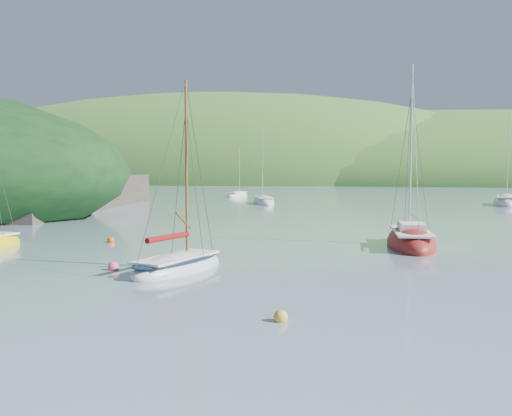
% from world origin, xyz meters
% --- Properties ---
extents(ground, '(700.00, 700.00, 0.00)m').
position_xyz_m(ground, '(0.00, 0.00, 0.00)').
color(ground, slate).
rests_on(ground, ground).
extents(shoreline_hills, '(690.00, 135.00, 56.00)m').
position_xyz_m(shoreline_hills, '(-9.66, 172.42, 0.00)').
color(shoreline_hills, '#2C6B28').
rests_on(shoreline_hills, ground).
extents(daysailer_white, '(3.38, 5.99, 8.70)m').
position_xyz_m(daysailer_white, '(-3.03, 3.41, 0.21)').
color(daysailer_white, silver).
rests_on(daysailer_white, ground).
extents(sloop_red, '(3.25, 7.68, 11.06)m').
position_xyz_m(sloop_red, '(6.70, 13.63, 0.21)').
color(sloop_red, maroon).
rests_on(sloop_red, ground).
extents(distant_sloop_a, '(4.82, 7.33, 9.88)m').
position_xyz_m(distant_sloop_a, '(-10.18, 48.61, 0.17)').
color(distant_sloop_a, silver).
rests_on(distant_sloop_a, ground).
extents(distant_sloop_b, '(4.25, 8.98, 12.31)m').
position_xyz_m(distant_sloop_b, '(18.30, 53.51, 0.20)').
color(distant_sloop_b, silver).
rests_on(distant_sloop_b, ground).
extents(distant_sloop_c, '(2.96, 6.00, 8.19)m').
position_xyz_m(distant_sloop_c, '(-17.93, 63.88, 0.15)').
color(distant_sloop_c, silver).
rests_on(distant_sloop_c, ground).
extents(mooring_buoys, '(25.26, 14.88, 0.50)m').
position_xyz_m(mooring_buoys, '(1.45, 4.82, 0.12)').
color(mooring_buoys, gold).
rests_on(mooring_buoys, ground).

